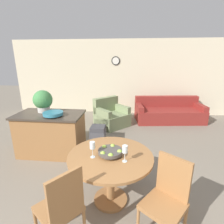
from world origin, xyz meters
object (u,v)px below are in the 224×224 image
dining_chair_near_right (167,196)px  wine_glass_right (125,150)px  dining_table (110,166)px  wine_glass_left (92,146)px  dining_chair_near_left (62,206)px  trash_bin (98,142)px  couch (168,113)px  kitchen_island (51,133)px  armchair (111,117)px  fruit_bowl (110,151)px  potted_plant (43,101)px  teal_bowl (53,114)px

dining_chair_near_right → wine_glass_right: (-0.49, 0.30, 0.39)m
dining_table → wine_glass_left: 0.42m
dining_chair_near_left → trash_bin: 1.86m
wine_glass_left → couch: size_ratio=0.10×
wine_glass_left → trash_bin: size_ratio=0.32×
dining_chair_near_left → dining_table: bearing=5.6°
dining_chair_near_right → trash_bin: dining_chair_near_right is taller
kitchen_island → armchair: 2.13m
armchair → wine_glass_left: bearing=-133.5°
fruit_bowl → trash_bin: fruit_bowl is taller
dining_table → wine_glass_left: bearing=-160.6°
dining_chair_near_left → wine_glass_left: dining_chair_near_left is taller
wine_glass_right → trash_bin: (-0.58, 1.29, -0.57)m
dining_chair_near_right → potted_plant: size_ratio=2.10×
teal_bowl → armchair: (0.97, 1.95, -0.67)m
wine_glass_left → couch: 4.24m
dining_table → dining_chair_near_left: bearing=-122.4°
potted_plant → couch: size_ratio=0.21×
dining_table → potted_plant: bearing=139.3°
dining_table → wine_glass_right: bearing=-34.8°
wine_glass_left → potted_plant: bearing=133.3°
dining_table → kitchen_island: 1.91m
trash_bin → wine_glass_left: bearing=-82.8°
couch → armchair: size_ratio=1.90×
fruit_bowl → potted_plant: bearing=139.2°
teal_bowl → armchair: bearing=63.6°
armchair → trash_bin: bearing=-137.2°
fruit_bowl → wine_glass_right: size_ratio=1.49×
dining_table → wine_glass_left: size_ratio=5.22×
fruit_bowl → couch: bearing=67.1°
wine_glass_right → trash_bin: bearing=114.3°
fruit_bowl → wine_glass_right: bearing=-34.4°
fruit_bowl → couch: 4.06m
armchair → potted_plant: bearing=-172.9°
wine_glass_left → trash_bin: bearing=97.2°
couch → dining_chair_near_right: bearing=-108.7°
fruit_bowl → kitchen_island: (-1.43, 1.25, -0.35)m
dining_chair_near_right → teal_bowl: 2.54m
kitchen_island → dining_table: bearing=-41.1°
fruit_bowl → couch: size_ratio=0.15×
wine_glass_left → couch: wine_glass_left is taller
trash_bin → armchair: size_ratio=0.59×
teal_bowl → potted_plant: potted_plant is taller
dining_chair_near_left → couch: dining_chair_near_left is taller
couch → dining_chair_near_left: bearing=-121.3°
wine_glass_right → dining_chair_near_right: bearing=-31.4°
potted_plant → couch: potted_plant is taller
dining_chair_near_left → dining_chair_near_right: (1.13, 0.25, 0.00)m
teal_bowl → armchair: teal_bowl is taller
dining_chair_near_right → fruit_bowl: (-0.69, 0.44, 0.27)m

